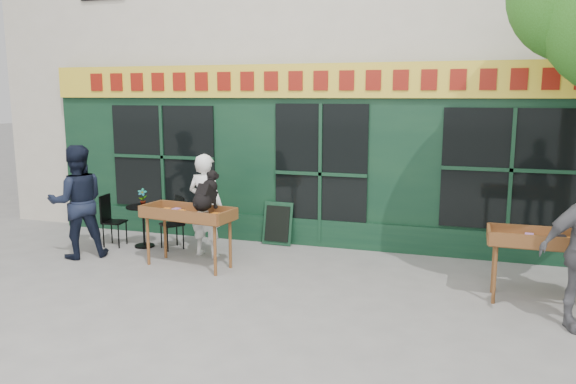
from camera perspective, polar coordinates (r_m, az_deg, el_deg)
name	(u,v)px	position (r m, az deg, el deg)	size (l,w,h in m)	color
ground	(280,286)	(8.29, -0.78, -9.57)	(80.00, 80.00, 0.00)	slate
book_cart_center	(188,217)	(9.15, -10.13, -2.51)	(1.57, 0.83, 0.99)	brown
dog	(206,190)	(8.86, -8.37, 0.22)	(0.34, 0.60, 0.60)	black
woman	(206,205)	(9.71, -8.37, -1.35)	(0.65, 0.43, 1.78)	white
book_cart_right	(549,244)	(8.17, 24.95, -4.79)	(1.51, 0.64, 0.99)	brown
bistro_table	(143,218)	(10.56, -14.48, -2.56)	(0.60, 0.60, 0.76)	black
bistro_chair_left	(110,216)	(10.82, -17.66, -2.34)	(0.40, 0.40, 0.95)	black
bistro_chair_right	(176,218)	(10.35, -11.28, -2.60)	(0.51, 0.51, 0.95)	black
potted_plant	(142,197)	(10.49, -14.57, -0.52)	(0.17, 0.11, 0.32)	gray
man_left	(77,202)	(10.16, -20.62, -0.94)	(0.94, 0.73, 1.93)	black
chalkboard	(278,224)	(10.42, -1.07, -3.22)	(0.57, 0.22, 0.79)	black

